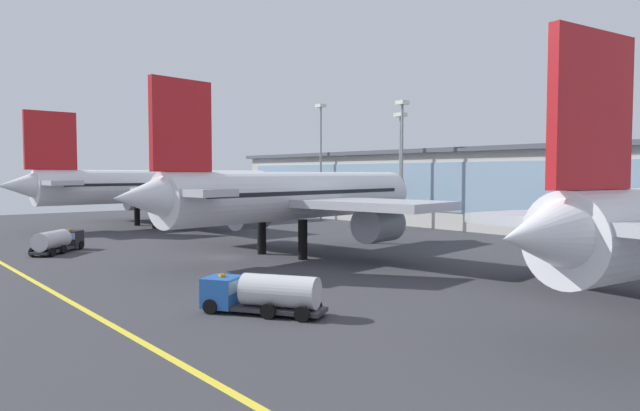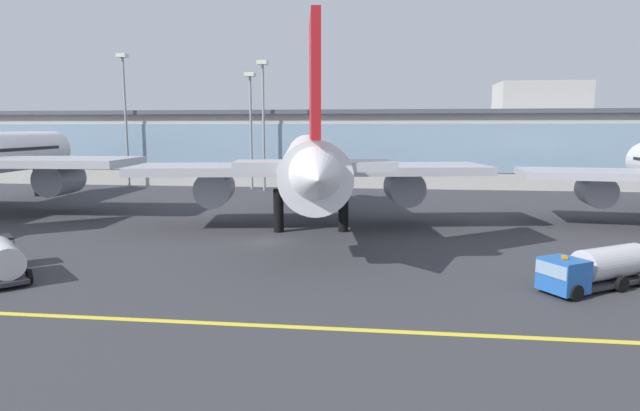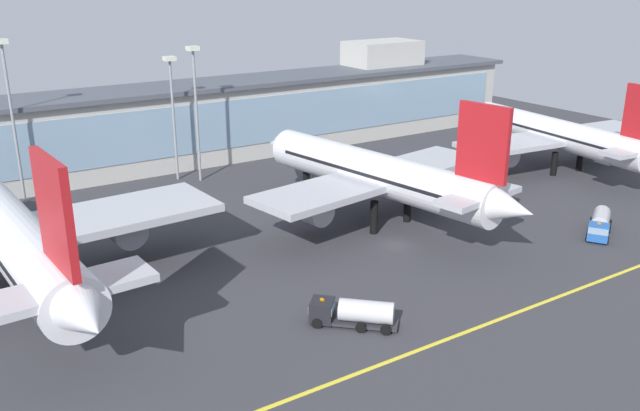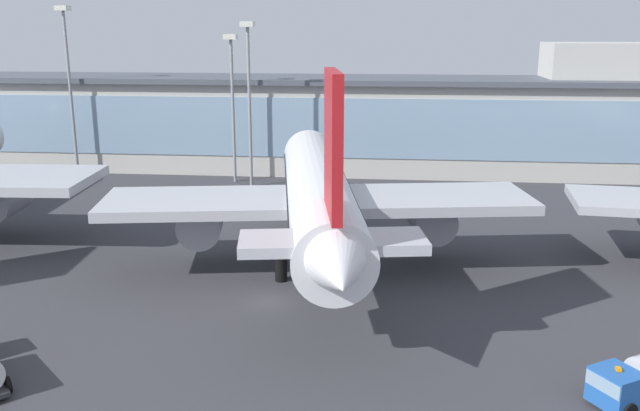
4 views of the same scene
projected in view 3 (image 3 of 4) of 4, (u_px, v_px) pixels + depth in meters
The scene contains 11 objects.
ground_plane at pixel (394, 244), 90.18m from camera, with size 191.25×191.25×0.00m, color #38383D.
taxiway_centreline_stripe at pixel (524, 310), 72.79m from camera, with size 153.00×0.50×0.01m, color yellow.
terminal_building at pixel (227, 117), 130.79m from camera, with size 139.60×14.00×19.84m.
airliner_near_left at pixel (10, 232), 73.95m from camera, with size 48.11×56.94×20.44m.
airliner_near_right at pixel (377, 174), 95.96m from camera, with size 40.48×49.43×19.63m.
airliner_far_right at pixel (558, 135), 122.14m from camera, with size 40.92×47.44×17.67m.
fuel_tanker_truck at pixel (600, 224), 93.10m from camera, with size 8.96×6.85×2.90m.
baggage_tug_near at pixel (350, 312), 69.24m from camera, with size 8.16×8.06×2.90m.
apron_light_mast_west at pixel (195, 94), 112.72m from camera, with size 1.80×1.80×22.86m.
apron_light_mast_centre at pixel (172, 99), 113.72m from camera, with size 1.80×1.80×21.15m.
apron_light_mast_east at pixel (10, 99), 101.38m from camera, with size 1.80×1.80×25.09m.
Camera 3 is at (-53.91, -64.44, 34.62)m, focal length 38.01 mm.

